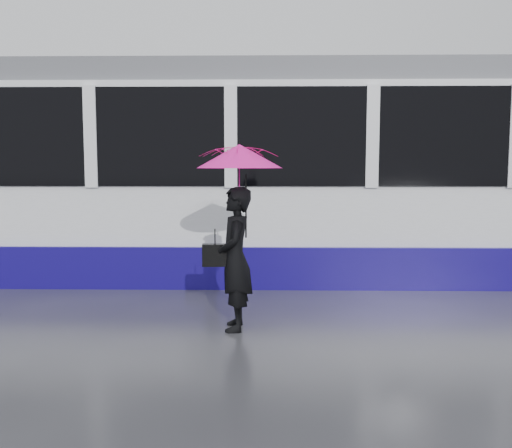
{
  "coord_description": "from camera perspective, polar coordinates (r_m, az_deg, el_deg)",
  "views": [
    {
      "loc": [
        -0.09,
        -6.87,
        1.79
      ],
      "look_at": [
        -0.22,
        -0.12,
        1.1
      ],
      "focal_mm": 40.0,
      "sensor_mm": 36.0,
      "label": 1
    }
  ],
  "objects": [
    {
      "name": "handbag",
      "position": [
        6.24,
        -4.11,
        -3.11
      ],
      "size": [
        0.29,
        0.14,
        0.42
      ],
      "rotation": [
        0.0,
        0.0,
        0.06
      ],
      "color": "black",
      "rests_on": "ground"
    },
    {
      "name": "rails",
      "position": [
        9.54,
        1.67,
        -4.92
      ],
      "size": [
        34.0,
        1.51,
        0.02
      ],
      "color": "#3F3D38",
      "rests_on": "ground"
    },
    {
      "name": "woman",
      "position": [
        6.21,
        -2.1,
        -3.5
      ],
      "size": [
        0.41,
        0.59,
        1.56
      ],
      "primitive_type": "imported",
      "rotation": [
        0.0,
        0.0,
        -1.51
      ],
      "color": "black",
      "rests_on": "ground"
    },
    {
      "name": "umbrella",
      "position": [
        6.13,
        -1.67,
        5.13
      ],
      "size": [
        0.97,
        0.97,
        1.06
      ],
      "rotation": [
        0.0,
        0.0,
        0.06
      ],
      "color": "#EC1374",
      "rests_on": "ground"
    },
    {
      "name": "ground",
      "position": [
        7.1,
        1.85,
        -8.77
      ],
      "size": [
        90.0,
        90.0,
        0.0
      ],
      "primitive_type": "plane",
      "color": "#2E2E33",
      "rests_on": "ground"
    },
    {
      "name": "tram",
      "position": [
        9.58,
        13.13,
        4.78
      ],
      "size": [
        26.0,
        2.56,
        3.35
      ],
      "color": "white",
      "rests_on": "ground"
    }
  ]
}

